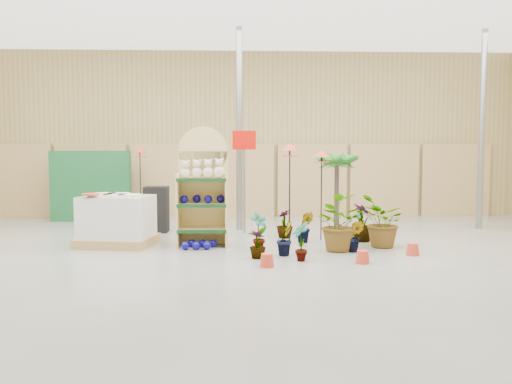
{
  "coord_description": "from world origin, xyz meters",
  "views": [
    {
      "loc": [
        -0.02,
        -7.68,
        1.66
      ],
      "look_at": [
        0.3,
        1.5,
        1.0
      ],
      "focal_mm": 35.0,
      "sensor_mm": 36.0,
      "label": 1
    }
  ],
  "objects_px": {
    "pallet_stack": "(117,220)",
    "bird_table_front": "(290,151)",
    "display_shelf": "(203,191)",
    "potted_plant_2": "(336,223)"
  },
  "relations": [
    {
      "from": "pallet_stack",
      "to": "bird_table_front",
      "type": "bearing_deg",
      "value": 8.62
    },
    {
      "from": "pallet_stack",
      "to": "bird_table_front",
      "type": "relative_size",
      "value": 0.78
    },
    {
      "from": "display_shelf",
      "to": "potted_plant_2",
      "type": "xyz_separation_m",
      "value": [
        2.37,
        -0.71,
        -0.52
      ]
    },
    {
      "from": "pallet_stack",
      "to": "display_shelf",
      "type": "bearing_deg",
      "value": 10.51
    },
    {
      "from": "pallet_stack",
      "to": "potted_plant_2",
      "type": "distance_m",
      "value": 4.03
    },
    {
      "from": "bird_table_front",
      "to": "potted_plant_2",
      "type": "bearing_deg",
      "value": -39.34
    },
    {
      "from": "pallet_stack",
      "to": "potted_plant_2",
      "type": "height_order",
      "value": "potted_plant_2"
    },
    {
      "from": "potted_plant_2",
      "to": "display_shelf",
      "type": "bearing_deg",
      "value": 163.27
    },
    {
      "from": "potted_plant_2",
      "to": "pallet_stack",
      "type": "bearing_deg",
      "value": 169.99
    },
    {
      "from": "display_shelf",
      "to": "pallet_stack",
      "type": "height_order",
      "value": "display_shelf"
    }
  ]
}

